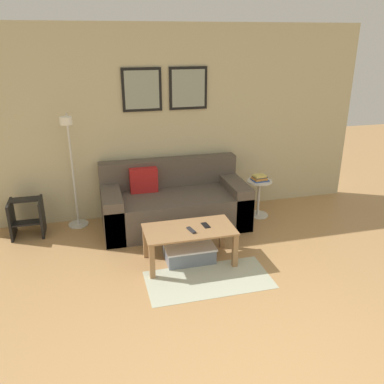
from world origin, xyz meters
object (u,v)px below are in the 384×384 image
Objects in this scene: coffee_table at (189,235)px; remote_control at (191,230)px; floor_lamp at (72,168)px; step_stool at (27,217)px; side_table at (259,195)px; couch at (174,204)px; storage_bin at (189,252)px; cell_phone at (206,225)px; book_stack at (260,178)px.

remote_control is at bearing -84.08° from coffee_table.
step_stool is (-0.61, -0.02, -0.60)m from floor_lamp.
side_table is 1.62m from remote_control.
couch is 3.98× the size of step_stool.
cell_phone reaches higher than storage_bin.
remote_control is 0.32× the size of step_stool.
coffee_table is at bearing -43.87° from floor_lamp.
cell_phone is 2.32m from step_stool.
book_stack is 1.42m from cell_phone.
floor_lamp is at bearing 175.55° from book_stack.
book_stack reaches higher than remote_control.
couch reaches higher than remote_control.
coffee_table is 1.58m from side_table.
couch is 1.87m from step_stool.
book_stack is at bearing 38.16° from coffee_table.
couch is 1.07m from remote_control.
floor_lamp is at bearing 175.45° from side_table.
coffee_table is 0.66× the size of floor_lamp.
coffee_table is at bearing -92.30° from couch.
book_stack reaches higher than coffee_table.
floor_lamp is 0.85m from step_stool.
remote_control is (-1.24, -1.03, 0.11)m from side_table.
coffee_table is 7.09× the size of cell_phone.
floor_lamp is (-1.22, 1.12, 0.75)m from storage_bin.
coffee_table is 1.77× the size of storage_bin.
side_table reaches higher than step_stool.
remote_control reaches higher than storage_bin.
cell_phone is (0.15, -0.97, 0.12)m from couch.
book_stack is at bearing -4.45° from floor_lamp.
couch reaches higher than coffee_table.
couch reaches higher than side_table.
step_stool is (-2.02, 1.12, -0.16)m from cell_phone.
floor_lamp is 10.09× the size of remote_control.
remote_control is at bearing -140.17° from side_table.
side_table is 1.11× the size of step_stool.
coffee_table is 0.21m from cell_phone.
cell_phone reaches higher than coffee_table.
book_stack is at bearing -0.95° from couch.
coffee_table is at bearing -97.64° from storage_bin.
remote_control is at bearing -140.02° from book_stack.
book_stack is 0.47× the size of step_stool.
couch is 13.41× the size of cell_phone.
side_table is at bearing 26.07° from remote_control.
remote_control is (-0.00, -0.11, 0.33)m from storage_bin.
book_stack is at bearing 26.22° from remote_control.
cell_phone is at bearing -29.04° from step_stool.
coffee_table is 1.76m from floor_lamp.
floor_lamp is (-1.26, 0.17, 0.55)m from couch.
cell_phone is (0.20, 0.03, 0.08)m from coffee_table.
step_stool reaches higher than coffee_table.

